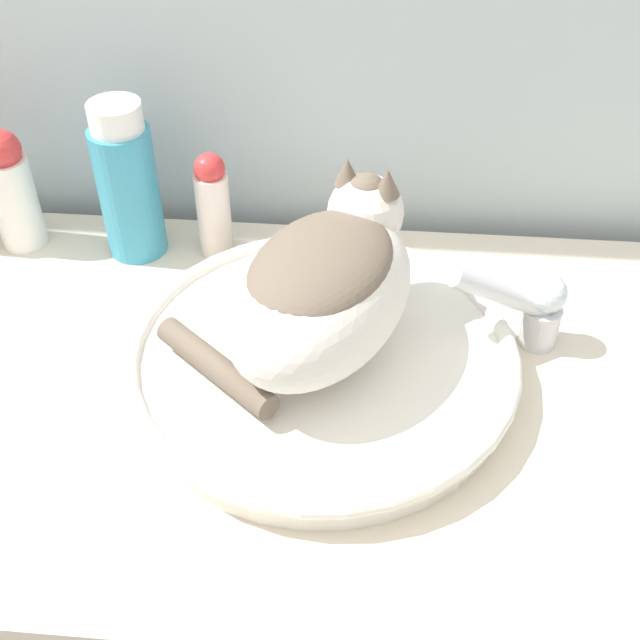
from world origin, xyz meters
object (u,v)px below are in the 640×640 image
deodorant_stick (213,206)px  lotion_bottle_white (11,190)px  faucet (531,306)px  mouthwash_bottle (128,184)px  cat (324,284)px

deodorant_stick → lotion_bottle_white: size_ratio=0.88×
faucet → deodorant_stick: bearing=-37.8°
mouthwash_bottle → faucet: bearing=-16.5°
cat → deodorant_stick: size_ratio=2.08×
cat → faucet: size_ratio=2.18×
cat → faucet: 0.25m
faucet → deodorant_stick: deodorant_stick is taller
cat → lotion_bottle_white: bearing=85.8°
faucet → lotion_bottle_white: lotion_bottle_white is taller
deodorant_stick → faucet: bearing=-20.7°
mouthwash_bottle → deodorant_stick: size_ratio=1.42×
faucet → deodorant_stick: (-0.39, 0.15, 0.02)m
mouthwash_bottle → lotion_bottle_white: (-0.16, 0.00, -0.02)m
mouthwash_bottle → lotion_bottle_white: 0.16m
faucet → lotion_bottle_white: 0.67m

